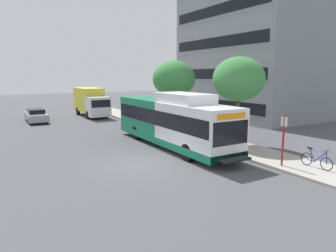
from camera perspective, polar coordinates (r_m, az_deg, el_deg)
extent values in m
plane|color=#4C4C51|center=(23.93, -13.63, -2.24)|extent=(120.00, 120.00, 0.00)
cube|color=#A8A399|center=(25.11, 3.20, -1.27)|extent=(3.00, 56.00, 0.14)
cube|color=white|center=(18.06, 5.45, -0.36)|extent=(2.54, 5.80, 2.73)
cube|color=#14724C|center=(22.94, -3.14, 1.78)|extent=(2.54, 5.80, 2.73)
cube|color=#14724C|center=(20.64, 0.64, -2.30)|extent=(2.57, 11.60, 0.44)
cube|color=black|center=(20.39, 0.65, 1.86)|extent=(2.58, 11.25, 0.96)
cube|color=black|center=(15.85, 11.57, -1.30)|extent=(2.34, 0.10, 1.24)
cube|color=orange|center=(15.71, 11.70, 1.81)|extent=(1.90, 0.08, 0.32)
cube|color=white|center=(19.03, 2.94, 5.23)|extent=(2.16, 4.06, 0.60)
cube|color=black|center=(15.87, 12.37, -6.14)|extent=(1.78, 0.60, 0.10)
cylinder|color=black|center=(17.11, 3.70, -4.95)|extent=(0.30, 1.00, 1.00)
cylinder|color=black|center=(18.45, 9.51, -3.99)|extent=(0.30, 1.00, 1.00)
cylinder|color=black|center=(22.89, -5.95, -1.27)|extent=(0.30, 1.00, 1.00)
cylinder|color=black|center=(23.91, -1.04, -0.76)|extent=(0.30, 1.00, 1.00)
cylinder|color=red|center=(16.69, 20.70, -2.62)|extent=(0.10, 0.10, 2.60)
cube|color=white|center=(16.50, 20.86, 0.77)|extent=(0.04, 0.36, 0.48)
torus|color=black|center=(16.90, 27.49, -6.33)|extent=(0.04, 0.66, 0.66)
torus|color=black|center=(17.47, 24.43, -5.61)|extent=(0.04, 0.66, 0.66)
cylinder|color=navy|center=(17.01, 26.56, -5.22)|extent=(0.05, 0.64, 0.64)
cylinder|color=navy|center=(17.25, 25.31, -4.94)|extent=(0.05, 0.34, 0.62)
cylinder|color=navy|center=(17.02, 26.21, -4.15)|extent=(0.05, 0.90, 0.05)
cylinder|color=navy|center=(17.35, 25.03, -5.80)|extent=(0.05, 0.45, 0.08)
cylinder|color=navy|center=(16.83, 27.51, -5.22)|extent=(0.05, 0.10, 0.67)
cylinder|color=black|center=(16.77, 27.52, -4.09)|extent=(0.52, 0.03, 0.03)
cube|color=black|center=(17.25, 24.97, -3.75)|extent=(0.12, 0.24, 0.06)
cylinder|color=#4C3823|center=(21.31, 12.79, 0.94)|extent=(0.28, 0.28, 3.07)
ellipsoid|color=#3D8442|center=(21.08, 13.07, 8.57)|extent=(3.46, 3.46, 2.94)
cylinder|color=#4C3823|center=(28.26, 1.09, 3.00)|extent=(0.28, 0.28, 2.83)
ellipsoid|color=#3D8442|center=(28.07, 1.11, 8.82)|extent=(3.88, 3.88, 3.30)
cube|color=#93999E|center=(33.98, -23.38, 1.62)|extent=(1.80, 4.50, 0.70)
cube|color=black|center=(34.02, -23.46, 2.47)|extent=(1.48, 2.34, 0.56)
cylinder|color=black|center=(32.59, -24.43, 0.83)|extent=(0.20, 0.64, 0.64)
cylinder|color=black|center=(32.80, -21.66, 1.06)|extent=(0.20, 0.64, 0.64)
cylinder|color=black|center=(35.25, -24.94, 1.39)|extent=(0.20, 0.64, 0.64)
cylinder|color=black|center=(35.44, -22.37, 1.61)|extent=(0.20, 0.64, 0.64)
cube|color=silver|center=(34.11, -12.90, 3.55)|extent=(2.30, 2.00, 2.10)
cube|color=yellow|center=(37.40, -14.60, 4.83)|extent=(2.30, 5.00, 2.70)
cube|color=black|center=(33.16, -12.41, 4.09)|extent=(2.07, 0.08, 0.80)
cylinder|color=black|center=(34.33, -14.71, 2.01)|extent=(0.26, 0.92, 0.92)
cylinder|color=black|center=(34.95, -11.47, 2.27)|extent=(0.26, 0.92, 0.92)
cylinder|color=black|center=(38.30, -16.45, 2.69)|extent=(0.26, 0.92, 0.92)
cylinder|color=black|center=(38.86, -13.50, 2.91)|extent=(0.26, 0.92, 0.92)
cube|color=black|center=(36.92, 14.85, 4.33)|extent=(10.32, 14.17, 1.10)
cube|color=black|center=(36.78, 15.07, 9.37)|extent=(10.32, 14.17, 1.10)
cube|color=black|center=(36.93, 15.30, 14.40)|extent=(10.32, 14.17, 1.10)
cube|color=black|center=(37.36, 15.53, 19.35)|extent=(10.32, 14.17, 1.10)
cylinder|color=#B7B7BC|center=(50.01, 7.68, 8.00)|extent=(1.10, 1.10, 6.98)
cylinder|color=#B7B7BC|center=(50.32, 7.87, 15.97)|extent=(0.91, 0.91, 6.98)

